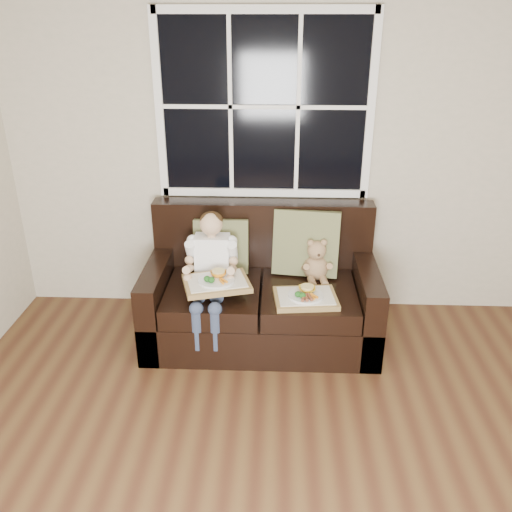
{
  "coord_description": "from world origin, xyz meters",
  "views": [
    {
      "loc": [
        -0.14,
        -1.61,
        2.3
      ],
      "look_at": [
        -0.29,
        1.85,
        0.73
      ],
      "focal_mm": 38.0,
      "sensor_mm": 36.0,
      "label": 1
    }
  ],
  "objects_px": {
    "teddy_bear": "(316,263)",
    "loveseat": "(261,297)",
    "tray_right": "(306,297)",
    "child": "(211,264)",
    "tray_left": "(217,282)"
  },
  "relations": [
    {
      "from": "child",
      "to": "loveseat",
      "type": "bearing_deg",
      "value": 18.03
    },
    {
      "from": "child",
      "to": "teddy_bear",
      "type": "bearing_deg",
      "value": 11.77
    },
    {
      "from": "tray_left",
      "to": "tray_right",
      "type": "xyz_separation_m",
      "value": [
        0.62,
        -0.02,
        -0.1
      ]
    },
    {
      "from": "loveseat",
      "to": "tray_right",
      "type": "bearing_deg",
      "value": -43.64
    },
    {
      "from": "loveseat",
      "to": "tray_right",
      "type": "height_order",
      "value": "loveseat"
    },
    {
      "from": "tray_right",
      "to": "child",
      "type": "bearing_deg",
      "value": 158.76
    },
    {
      "from": "teddy_bear",
      "to": "loveseat",
      "type": "bearing_deg",
      "value": 179.47
    },
    {
      "from": "child",
      "to": "teddy_bear",
      "type": "xyz_separation_m",
      "value": [
        0.77,
        0.16,
        -0.06
      ]
    },
    {
      "from": "loveseat",
      "to": "child",
      "type": "xyz_separation_m",
      "value": [
        -0.36,
        -0.12,
        0.33
      ]
    },
    {
      "from": "tray_right",
      "to": "loveseat",
      "type": "bearing_deg",
      "value": 130.35
    },
    {
      "from": "loveseat",
      "to": "child",
      "type": "relative_size",
      "value": 2.04
    },
    {
      "from": "teddy_bear",
      "to": "tray_right",
      "type": "height_order",
      "value": "teddy_bear"
    },
    {
      "from": "child",
      "to": "tray_right",
      "type": "relative_size",
      "value": 1.8
    },
    {
      "from": "tray_left",
      "to": "tray_right",
      "type": "distance_m",
      "value": 0.63
    },
    {
      "from": "loveseat",
      "to": "teddy_bear",
      "type": "xyz_separation_m",
      "value": [
        0.41,
        0.04,
        0.27
      ]
    }
  ]
}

